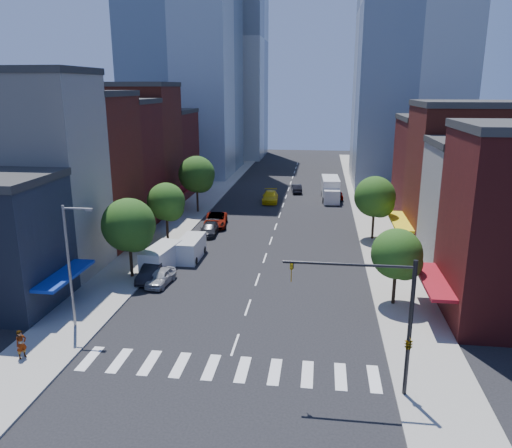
% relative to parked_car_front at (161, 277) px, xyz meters
% --- Properties ---
extents(ground, '(220.00, 220.00, 0.00)m').
position_rel_parked_car_front_xyz_m(ground, '(8.35, -9.77, -0.70)').
color(ground, black).
rests_on(ground, ground).
extents(sidewalk_left, '(5.00, 120.00, 0.15)m').
position_rel_parked_car_front_xyz_m(sidewalk_left, '(-4.15, 30.23, -0.62)').
color(sidewalk_left, gray).
rests_on(sidewalk_left, ground).
extents(sidewalk_right, '(5.00, 120.00, 0.15)m').
position_rel_parked_car_front_xyz_m(sidewalk_right, '(20.85, 30.23, -0.62)').
color(sidewalk_right, gray).
rests_on(sidewalk_right, ground).
extents(crosswalk, '(19.00, 3.00, 0.01)m').
position_rel_parked_car_front_xyz_m(crosswalk, '(8.35, -12.77, -0.69)').
color(crosswalk, silver).
rests_on(crosswalk, ground).
extents(bldg_left_1, '(12.00, 8.00, 18.00)m').
position_rel_parked_car_front_xyz_m(bldg_left_1, '(-12.65, 2.23, 8.30)').
color(bldg_left_1, beige).
rests_on(bldg_left_1, ground).
extents(bldg_left_2, '(12.00, 9.00, 16.00)m').
position_rel_parked_car_front_xyz_m(bldg_left_2, '(-12.65, 10.73, 7.30)').
color(bldg_left_2, '#5C1E15').
rests_on(bldg_left_2, ground).
extents(bldg_left_3, '(12.00, 8.00, 15.00)m').
position_rel_parked_car_front_xyz_m(bldg_left_3, '(-12.65, 19.23, 6.80)').
color(bldg_left_3, '#521414').
rests_on(bldg_left_3, ground).
extents(bldg_left_4, '(12.00, 9.00, 17.00)m').
position_rel_parked_car_front_xyz_m(bldg_left_4, '(-12.65, 27.73, 7.80)').
color(bldg_left_4, '#5C1E15').
rests_on(bldg_left_4, ground).
extents(bldg_left_5, '(12.00, 10.00, 13.00)m').
position_rel_parked_car_front_xyz_m(bldg_left_5, '(-12.65, 37.23, 5.80)').
color(bldg_left_5, '#521414').
rests_on(bldg_left_5, ground).
extents(bldg_right_1, '(12.00, 8.00, 12.00)m').
position_rel_parked_car_front_xyz_m(bldg_right_1, '(29.35, 5.23, 5.30)').
color(bldg_right_1, beige).
rests_on(bldg_right_1, ground).
extents(bldg_right_2, '(12.00, 10.00, 15.00)m').
position_rel_parked_car_front_xyz_m(bldg_right_2, '(29.35, 14.23, 6.80)').
color(bldg_right_2, '#5C1E15').
rests_on(bldg_right_2, ground).
extents(bldg_right_3, '(12.00, 10.00, 13.00)m').
position_rel_parked_car_front_xyz_m(bldg_right_3, '(29.35, 24.23, 5.80)').
color(bldg_right_3, '#521414').
rests_on(bldg_right_3, ground).
extents(tower_ne, '(18.00, 20.00, 60.00)m').
position_rel_parked_car_front_xyz_m(tower_ne, '(28.35, 52.23, 29.30)').
color(tower_ne, '#9EA5AD').
rests_on(tower_ne, ground).
extents(tower_far_w, '(18.00, 18.00, 56.00)m').
position_rel_parked_car_front_xyz_m(tower_far_w, '(-9.65, 85.23, 27.30)').
color(tower_far_w, '#9EA5AD').
rests_on(tower_far_w, ground).
extents(traffic_signal, '(7.24, 2.24, 8.00)m').
position_rel_parked_car_front_xyz_m(traffic_signal, '(18.29, -14.27, 3.46)').
color(traffic_signal, black).
rests_on(traffic_signal, sidewalk_right).
extents(streetlight, '(2.25, 0.25, 9.00)m').
position_rel_parked_car_front_xyz_m(streetlight, '(-3.46, -8.77, 4.58)').
color(streetlight, slate).
rests_on(streetlight, sidewalk_left).
extents(tree_left_near, '(4.80, 4.80, 7.30)m').
position_rel_parked_car_front_xyz_m(tree_left_near, '(-3.00, 1.16, 4.17)').
color(tree_left_near, black).
rests_on(tree_left_near, sidewalk_left).
extents(tree_left_mid, '(4.20, 4.20, 6.65)m').
position_rel_parked_car_front_xyz_m(tree_left_mid, '(-3.00, 12.16, 3.83)').
color(tree_left_mid, black).
rests_on(tree_left_mid, sidewalk_left).
extents(tree_left_far, '(5.00, 5.00, 7.75)m').
position_rel_parked_car_front_xyz_m(tree_left_far, '(-3.00, 26.16, 4.51)').
color(tree_left_far, black).
rests_on(tree_left_far, sidewalk_left).
extents(tree_right_near, '(4.00, 4.00, 6.20)m').
position_rel_parked_car_front_xyz_m(tree_right_near, '(20.00, -1.84, 3.49)').
color(tree_right_near, black).
rests_on(tree_right_near, sidewalk_right).
extents(tree_right_far, '(4.60, 4.60, 7.20)m').
position_rel_parked_car_front_xyz_m(tree_right_far, '(20.00, 16.16, 4.17)').
color(tree_right_far, black).
rests_on(tree_right_far, sidewalk_right).
extents(parked_car_front, '(2.06, 4.24, 1.39)m').
position_rel_parked_car_front_xyz_m(parked_car_front, '(0.00, 0.00, 0.00)').
color(parked_car_front, '#A3A3A7').
rests_on(parked_car_front, ground).
extents(parked_car_second, '(1.69, 4.56, 1.49)m').
position_rel_parked_car_front_xyz_m(parked_car_second, '(-1.15, 0.87, 0.05)').
color(parked_car_second, black).
rests_on(parked_car_second, ground).
extents(parked_car_third, '(3.43, 6.13, 1.62)m').
position_rel_parked_car_front_xyz_m(parked_car_third, '(0.85, 19.51, 0.11)').
color(parked_car_third, '#999999').
rests_on(parked_car_third, ground).
extents(parked_car_rear, '(2.13, 4.87, 1.39)m').
position_rel_parked_car_front_xyz_m(parked_car_rear, '(0.85, 15.69, -0.00)').
color(parked_car_rear, black).
rests_on(parked_car_rear, ground).
extents(cargo_van_near, '(2.79, 5.58, 2.28)m').
position_rel_parked_car_front_xyz_m(cargo_van_near, '(-1.17, 3.62, 0.43)').
color(cargo_van_near, silver).
rests_on(cargo_van_near, ground).
extents(cargo_van_far, '(2.14, 5.16, 2.19)m').
position_rel_parked_car_front_xyz_m(cargo_van_far, '(0.85, 7.04, 0.39)').
color(cargo_van_far, silver).
rests_on(cargo_van_far, ground).
extents(taxi, '(2.68, 5.83, 1.65)m').
position_rel_parked_car_front_xyz_m(taxi, '(6.23, 34.01, 0.13)').
color(taxi, yellow).
rests_on(taxi, ground).
extents(traffic_car_oncoming, '(2.06, 4.46, 1.41)m').
position_rel_parked_car_front_xyz_m(traffic_car_oncoming, '(9.85, 41.59, 0.01)').
color(traffic_car_oncoming, black).
rests_on(traffic_car_oncoming, ground).
extents(traffic_car_far, '(1.69, 3.98, 1.34)m').
position_rel_parked_car_front_xyz_m(traffic_car_far, '(16.50, 37.28, -0.03)').
color(traffic_car_far, '#999999').
rests_on(traffic_car_far, ground).
extents(box_truck, '(2.89, 8.47, 3.37)m').
position_rel_parked_car_front_xyz_m(box_truck, '(15.33, 36.85, 0.90)').
color(box_truck, silver).
rests_on(box_truck, ground).
extents(pedestrian_near, '(0.72, 0.82, 1.90)m').
position_rel_parked_car_front_xyz_m(pedestrian_near, '(-4.84, -13.44, 0.40)').
color(pedestrian_near, '#999999').
rests_on(pedestrian_near, sidewalk_left).
extents(pedestrian_far, '(0.92, 1.07, 1.92)m').
position_rel_parked_car_front_xyz_m(pedestrian_far, '(-2.15, 2.99, 0.41)').
color(pedestrian_far, '#999999').
rests_on(pedestrian_far, sidewalk_left).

